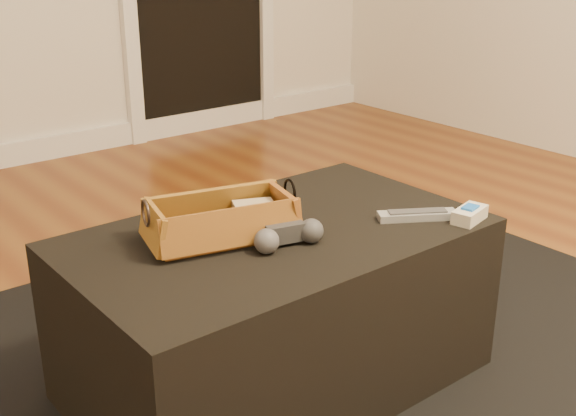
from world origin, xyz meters
TOP-DOWN VIEW (x-y plane):
  - area_rug at (0.04, 0.37)m, footprint 2.60×2.00m
  - ottoman at (0.04, 0.42)m, footprint 1.00×0.60m
  - tv_remote at (-0.10, 0.46)m, footprint 0.19×0.07m
  - cloth_bundle at (0.01, 0.47)m, footprint 0.12×0.10m
  - wicker_basket at (-0.08, 0.46)m, footprint 0.38×0.26m
  - game_controller at (0.01, 0.34)m, footprint 0.18×0.12m
  - silver_remote at (0.37, 0.26)m, footprint 0.19×0.14m
  - cream_gadget at (0.46, 0.17)m, footprint 0.11×0.08m

SIDE VIEW (x-z plane):
  - area_rug at x=0.04m, z-range 0.00..0.01m
  - ottoman at x=0.04m, z-range 0.01..0.43m
  - silver_remote at x=0.37m, z-range 0.43..0.45m
  - cream_gadget at x=0.46m, z-range 0.43..0.47m
  - tv_remote at x=-0.10m, z-range 0.44..0.46m
  - game_controller at x=0.01m, z-range 0.43..0.49m
  - cloth_bundle at x=0.01m, z-range 0.44..0.50m
  - wicker_basket at x=-0.08m, z-range 0.41..0.54m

